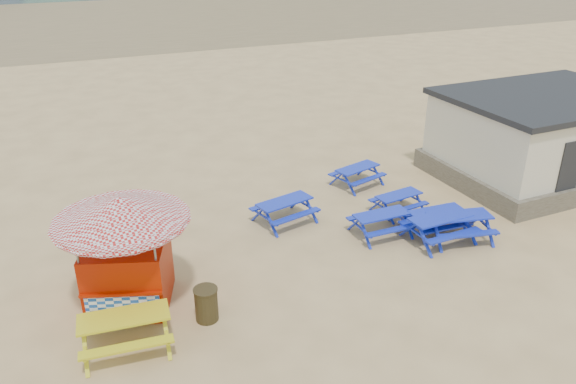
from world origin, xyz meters
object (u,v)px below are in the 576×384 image
picnic_table_blue_b (357,176)px  picnic_table_yellow (126,331)px  amenity_block (544,136)px  ice_cream_kiosk (124,238)px  picnic_table_blue_a (285,211)px  litter_bin (206,304)px

picnic_table_blue_b → picnic_table_yellow: picnic_table_yellow is taller
picnic_table_yellow → amenity_block: bearing=19.0°
picnic_table_blue_b → ice_cream_kiosk: ice_cream_kiosk is taller
picnic_table_blue_a → picnic_table_yellow: size_ratio=0.97×
ice_cream_kiosk → amenity_block: size_ratio=0.56×
litter_bin → picnic_table_blue_a: bearing=45.5°
amenity_block → picnic_table_blue_a: bearing=177.5°
picnic_table_blue_b → amenity_block: size_ratio=0.27×
picnic_table_blue_b → litter_bin: 9.01m
picnic_table_blue_a → picnic_table_blue_b: bearing=11.3°
picnic_table_blue_b → amenity_block: (6.72, -1.99, 1.22)m
picnic_table_blue_a → picnic_table_yellow: 6.87m
litter_bin → amenity_block: (14.01, 3.32, 1.13)m
ice_cream_kiosk → amenity_block: bearing=27.2°
picnic_table_blue_a → litter_bin: litter_bin is taller
picnic_table_blue_b → picnic_table_blue_a: bearing=-171.3°
picnic_table_blue_a → ice_cream_kiosk: size_ratio=0.49×
picnic_table_blue_b → picnic_table_yellow: bearing=-163.7°
picnic_table_blue_a → litter_bin: 5.28m
ice_cream_kiosk → picnic_table_blue_b: bearing=44.1°
picnic_table_yellow → amenity_block: 16.34m
picnic_table_blue_a → amenity_block: bearing=-14.5°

